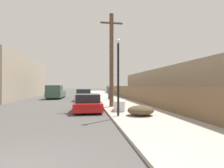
# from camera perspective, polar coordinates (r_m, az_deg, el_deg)

# --- Properties ---
(sidewalk_curb) EXTENTS (4.20, 63.00, 0.12)m
(sidewalk_curb) POSITION_cam_1_polar(r_m,az_deg,el_deg) (27.14, -1.42, -4.22)
(sidewalk_curb) COLOR #ADA89E
(sidewalk_curb) RESTS_ON ground
(discarded_fridge) EXTENTS (1.15, 1.94, 0.69)m
(discarded_fridge) POSITION_cam_1_polar(r_m,az_deg,el_deg) (12.17, 2.67, -6.92)
(discarded_fridge) COLOR silver
(discarded_fridge) RESTS_ON sidewalk_curb
(parked_sports_car_red) EXTENTS (1.88, 4.12, 1.21)m
(parked_sports_car_red) POSITION_cam_1_polar(r_m,az_deg,el_deg) (12.61, -7.90, -6.24)
(parked_sports_car_red) COLOR red
(parked_sports_car_red) RESTS_ON ground
(car_parked_mid) EXTENTS (2.18, 4.55, 1.38)m
(car_parked_mid) POSITION_cam_1_polar(r_m,az_deg,el_deg) (21.76, -9.05, -3.58)
(car_parked_mid) COLOR silver
(car_parked_mid) RESTS_ON ground
(pickup_truck) EXTENTS (2.03, 5.79, 1.86)m
(pickup_truck) POSITION_cam_1_polar(r_m,az_deg,el_deg) (25.61, -17.92, -2.46)
(pickup_truck) COLOR #385647
(pickup_truck) RESTS_ON ground
(utility_pole) EXTENTS (1.80, 0.33, 7.52)m
(utility_pole) POSITION_cam_1_polar(r_m,az_deg,el_deg) (14.27, -0.16, 8.19)
(utility_pole) COLOR brown
(utility_pole) RESTS_ON sidewalk_curb
(street_lamp) EXTENTS (0.26, 0.26, 4.30)m
(street_lamp) POSITION_cam_1_polar(r_m,az_deg,el_deg) (9.75, 2.03, 4.35)
(street_lamp) COLOR black
(street_lamp) RESTS_ON sidewalk_curb
(brush_pile) EXTENTS (1.51, 1.33, 0.56)m
(brush_pile) POSITION_cam_1_polar(r_m,az_deg,el_deg) (10.13, 9.33, -8.51)
(brush_pile) COLOR brown
(brush_pile) RESTS_ON sidewalk_curb
(wooden_fence) EXTENTS (0.08, 42.00, 1.63)m
(wooden_fence) POSITION_cam_1_polar(r_m,az_deg,el_deg) (23.43, 4.62, -2.65)
(wooden_fence) COLOR brown
(wooden_fence) RESTS_ON sidewalk_curb
(building_left_block) EXTENTS (7.00, 18.90, 5.73)m
(building_left_block) POSITION_cam_1_polar(r_m,az_deg,el_deg) (29.81, -31.25, 1.59)
(building_left_block) COLOR tan
(building_left_block) RESTS_ON ground
(building_right_house) EXTENTS (6.00, 23.62, 3.65)m
(building_right_house) POSITION_cam_1_polar(r_m,az_deg,el_deg) (21.56, 20.66, -0.44)
(building_right_house) COLOR gray
(building_right_house) RESTS_ON ground
(pedestrian) EXTENTS (0.34, 0.34, 1.71)m
(pedestrian) POSITION_cam_1_polar(r_m,az_deg,el_deg) (21.56, -0.89, -2.68)
(pedestrian) COLOR #282D42
(pedestrian) RESTS_ON sidewalk_curb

